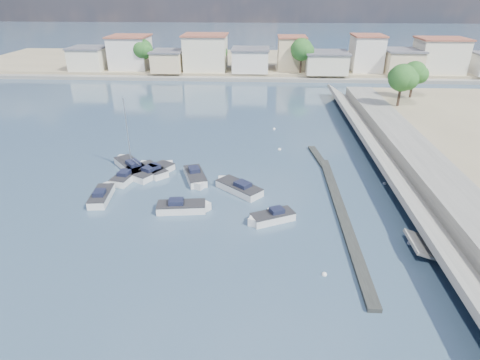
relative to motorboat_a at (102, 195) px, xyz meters
The scene contains 17 objects.
ground 32.98m from the motorboat_a, 58.11° to the left, with size 400.00×400.00×0.00m, color #2D435A.
seawall_walkway 35.94m from the motorboat_a, ahead, with size 5.00×90.00×1.80m, color slate.
breakwater 24.34m from the motorboat_a, ahead, with size 2.00×31.02×0.35m.
far_shore_land 81.87m from the motorboat_a, 77.71° to the left, with size 160.00×40.00×1.40m, color gray.
far_shore_quay 61.51m from the motorboat_a, 73.55° to the left, with size 160.00×2.50×0.80m, color slate.
far_town 70.90m from the motorboat_a, 66.57° to the left, with size 113.01×12.80×8.35m.
shore_trees 62.02m from the motorboat_a, 65.34° to the left, with size 74.56×38.32×7.92m.
motorboat_a is the anchor object (origin of this frame).
motorboat_b 5.05m from the motorboat_a, 76.14° to the left, with size 2.74×5.09×1.48m.
motorboat_c 14.23m from the motorboat_a, 10.66° to the left, with size 5.37×5.12×1.48m.
motorboat_d 17.84m from the motorboat_a, 11.39° to the right, with size 4.52×3.28×1.48m.
motorboat_e 7.51m from the motorboat_a, 57.32° to the left, with size 4.51×5.53×1.48m.
motorboat_f 7.59m from the motorboat_a, 62.18° to the left, with size 4.30×4.39×1.48m.
motorboat_g 10.31m from the motorboat_a, 28.44° to the left, with size 3.44×5.54×1.48m.
motorboat_h 9.22m from the motorboat_a, 12.52° to the right, with size 5.40×2.45×1.48m.
sailboat 7.75m from the motorboat_a, 84.85° to the left, with size 5.55×6.02×9.00m.
mooring_buoys 23.07m from the motorboat_a, 10.26° to the left, with size 13.43×35.23×0.41m.
Camera 1 is at (-1.01, -24.03, 20.00)m, focal length 30.00 mm.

